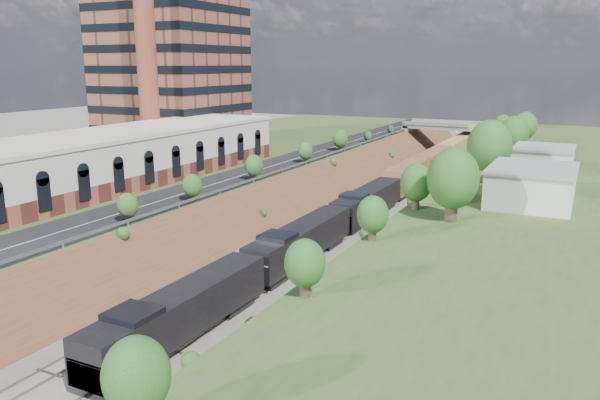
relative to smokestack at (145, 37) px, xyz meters
The scene contains 15 objects.
platform_left 23.05m from the smokestack, 53.13° to the left, with size 44.00×180.00×5.00m, color #355121.
embankment_left 35.58m from the smokestack, ahead, with size 7.07×180.00×7.07m, color brown.
embankment_right 53.39m from the smokestack, ahead, with size 7.07×180.00×7.07m, color brown.
rail_left_track 41.86m from the smokestack, ahead, with size 1.58×180.00×0.18m, color gray.
rail_right_track 46.11m from the smokestack, ahead, with size 1.58×180.00×0.18m, color gray.
road 28.88m from the smokestack, 11.04° to the left, with size 8.00×180.00×0.10m, color black.
guardrail 31.59m from the smokestack, ahead, with size 0.10×171.00×0.70m.
commercial_building 25.69m from the smokestack, 66.04° to the right, with size 14.30×62.30×7.00m.
smokestack is the anchor object (origin of this frame).
overpass 77.82m from the smokestack, 61.39° to the left, with size 24.50×8.30×7.40m.
white_building_near 62.29m from the smokestack, ahead, with size 9.00×12.00×4.00m, color silver.
white_building_far 64.31m from the smokestack, 16.97° to the left, with size 8.00×10.00×3.60m, color silver.
tree_right_large 57.52m from the smokestack, 16.80° to the right, with size 5.25×5.25×7.61m.
tree_left_crest 46.95m from the smokestack, 56.09° to the right, with size 2.45×2.45×3.55m.
freight_train 47.09m from the smokestack, 21.43° to the left, with size 3.23×129.73×4.78m.
Camera 1 is at (29.26, -18.97, 20.81)m, focal length 35.00 mm.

